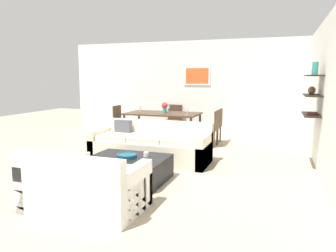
{
  "coord_description": "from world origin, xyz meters",
  "views": [
    {
      "loc": [
        2.33,
        -5.51,
        1.67
      ],
      "look_at": [
        0.32,
        0.2,
        0.75
      ],
      "focal_mm": 34.36,
      "sensor_mm": 36.0,
      "label": 1
    }
  ],
  "objects_px": {
    "wine_glass_head": "(168,107)",
    "wine_glass_right_near": "(187,110)",
    "dining_chair_left_far": "(121,119)",
    "dining_chair_head": "(174,118)",
    "wine_glass_left_far": "(140,108)",
    "centerpiece_vase": "(165,107)",
    "loveseat_white": "(84,187)",
    "sofa_beige": "(150,146)",
    "dining_table": "(163,115)",
    "decorative_bowl": "(127,156)",
    "candle_jar": "(146,154)",
    "dining_chair_right_far": "(216,123)",
    "coffee_table": "(127,169)",
    "dining_chair_right_near": "(212,126)"
  },
  "relations": [
    {
      "from": "wine_glass_head",
      "to": "wine_glass_right_near",
      "type": "bearing_deg",
      "value": -40.0
    },
    {
      "from": "dining_chair_left_far",
      "to": "wine_glass_right_near",
      "type": "bearing_deg",
      "value": -9.97
    },
    {
      "from": "dining_chair_head",
      "to": "wine_glass_left_far",
      "type": "relative_size",
      "value": 5.57
    },
    {
      "from": "centerpiece_vase",
      "to": "loveseat_white",
      "type": "bearing_deg",
      "value": -83.12
    },
    {
      "from": "dining_chair_left_far",
      "to": "dining_chair_head",
      "type": "relative_size",
      "value": 1.0
    },
    {
      "from": "sofa_beige",
      "to": "wine_glass_head",
      "type": "bearing_deg",
      "value": 100.91
    },
    {
      "from": "wine_glass_head",
      "to": "dining_table",
      "type": "bearing_deg",
      "value": -90.0
    },
    {
      "from": "decorative_bowl",
      "to": "dining_chair_head",
      "type": "xyz_separation_m",
      "value": [
        -0.59,
        4.2,
        0.09
      ]
    },
    {
      "from": "dining_chair_head",
      "to": "candle_jar",
      "type": "bearing_deg",
      "value": -78.0
    },
    {
      "from": "dining_chair_head",
      "to": "dining_chair_right_far",
      "type": "xyz_separation_m",
      "value": [
        1.36,
        -0.69,
        0.0
      ]
    },
    {
      "from": "candle_jar",
      "to": "decorative_bowl",
      "type": "bearing_deg",
      "value": -148.96
    },
    {
      "from": "loveseat_white",
      "to": "wine_glass_head",
      "type": "height_order",
      "value": "wine_glass_head"
    },
    {
      "from": "sofa_beige",
      "to": "loveseat_white",
      "type": "bearing_deg",
      "value": -86.94
    },
    {
      "from": "decorative_bowl",
      "to": "dining_chair_right_far",
      "type": "relative_size",
      "value": 0.37
    },
    {
      "from": "dining_chair_right_far",
      "to": "wine_glass_left_far",
      "type": "xyz_separation_m",
      "value": [
        -2.06,
        -0.11,
        0.35
      ]
    },
    {
      "from": "wine_glass_right_near",
      "to": "wine_glass_head",
      "type": "height_order",
      "value": "wine_glass_right_near"
    },
    {
      "from": "dining_table",
      "to": "wine_glass_right_near",
      "type": "relative_size",
      "value": 12.1
    },
    {
      "from": "dining_table",
      "to": "dining_chair_left_far",
      "type": "distance_m",
      "value": 1.39
    },
    {
      "from": "coffee_table",
      "to": "wine_glass_left_far",
      "type": "relative_size",
      "value": 8.01
    },
    {
      "from": "wine_glass_right_near",
      "to": "dining_table",
      "type": "bearing_deg",
      "value": 169.6
    },
    {
      "from": "dining_chair_right_far",
      "to": "dining_chair_head",
      "type": "bearing_deg",
      "value": 153.01
    },
    {
      "from": "wine_glass_head",
      "to": "candle_jar",
      "type": "bearing_deg",
      "value": -76.49
    },
    {
      "from": "dining_chair_right_near",
      "to": "dining_chair_head",
      "type": "bearing_deg",
      "value": 139.54
    },
    {
      "from": "loveseat_white",
      "to": "sofa_beige",
      "type": "bearing_deg",
      "value": 93.06
    },
    {
      "from": "decorative_bowl",
      "to": "wine_glass_head",
      "type": "height_order",
      "value": "wine_glass_head"
    },
    {
      "from": "loveseat_white",
      "to": "candle_jar",
      "type": "relative_size",
      "value": 16.97
    },
    {
      "from": "dining_chair_right_near",
      "to": "dining_chair_left_far",
      "type": "bearing_deg",
      "value": 170.25
    },
    {
      "from": "dining_chair_head",
      "to": "wine_glass_left_far",
      "type": "bearing_deg",
      "value": -131.27
    },
    {
      "from": "coffee_table",
      "to": "centerpiece_vase",
      "type": "xyz_separation_m",
      "value": [
        -0.52,
        3.23,
        0.73
      ]
    },
    {
      "from": "wine_glass_right_near",
      "to": "centerpiece_vase",
      "type": "xyz_separation_m",
      "value": [
        -0.63,
        0.09,
        0.06
      ]
    },
    {
      "from": "dining_chair_right_near",
      "to": "wine_glass_right_near",
      "type": "xyz_separation_m",
      "value": [
        -0.66,
        0.11,
        0.35
      ]
    },
    {
      "from": "candle_jar",
      "to": "wine_glass_right_near",
      "type": "distance_m",
      "value": 3.02
    },
    {
      "from": "sofa_beige",
      "to": "dining_table",
      "type": "relative_size",
      "value": 1.24
    },
    {
      "from": "dining_chair_right_far",
      "to": "wine_glass_left_far",
      "type": "relative_size",
      "value": 5.57
    },
    {
      "from": "sofa_beige",
      "to": "dining_chair_head",
      "type": "height_order",
      "value": "dining_chair_head"
    },
    {
      "from": "coffee_table",
      "to": "loveseat_white",
      "type": "bearing_deg",
      "value": -89.2
    },
    {
      "from": "wine_glass_right_near",
      "to": "wine_glass_left_far",
      "type": "bearing_deg",
      "value": 169.6
    },
    {
      "from": "dining_table",
      "to": "centerpiece_vase",
      "type": "relative_size",
      "value": 6.74
    },
    {
      "from": "dining_chair_left_far",
      "to": "dining_chair_right_far",
      "type": "height_order",
      "value": "same"
    },
    {
      "from": "coffee_table",
      "to": "dining_chair_right_near",
      "type": "distance_m",
      "value": 3.14
    },
    {
      "from": "dining_chair_right_near",
      "to": "wine_glass_left_far",
      "type": "distance_m",
      "value": 2.12
    },
    {
      "from": "dining_chair_left_far",
      "to": "dining_chair_right_near",
      "type": "height_order",
      "value": "same"
    },
    {
      "from": "dining_chair_right_near",
      "to": "centerpiece_vase",
      "type": "bearing_deg",
      "value": 171.31
    },
    {
      "from": "sofa_beige",
      "to": "dining_chair_left_far",
      "type": "xyz_separation_m",
      "value": [
        -1.83,
        2.23,
        0.21
      ]
    },
    {
      "from": "dining_chair_right_near",
      "to": "dining_chair_head",
      "type": "relative_size",
      "value": 1.0
    },
    {
      "from": "candle_jar",
      "to": "coffee_table",
      "type": "bearing_deg",
      "value": -151.02
    },
    {
      "from": "dining_table",
      "to": "wine_glass_left_far",
      "type": "bearing_deg",
      "value": 169.6
    },
    {
      "from": "coffee_table",
      "to": "wine_glass_left_far",
      "type": "bearing_deg",
      "value": 110.8
    },
    {
      "from": "wine_glass_right_near",
      "to": "candle_jar",
      "type": "bearing_deg",
      "value": -86.95
    },
    {
      "from": "sofa_beige",
      "to": "dining_chair_right_near",
      "type": "bearing_deg",
      "value": 63.29
    }
  ]
}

